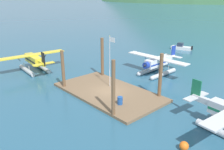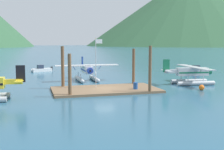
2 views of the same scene
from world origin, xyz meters
The scene contains 14 objects.
ground_plane centered at (0.00, 0.00, 0.00)m, with size 1200.00×1200.00×0.00m, color #285670.
dock_platform centered at (0.00, 0.00, 0.15)m, with size 13.84×7.51×0.30m, color brown.
piling_near_left centered at (-5.07, -3.24, 2.54)m, with size 0.41×0.41×5.07m, color brown.
piling_near_right centered at (4.80, -3.57, 2.98)m, with size 0.38×0.38×5.95m, color brown.
piling_far_left centered at (-5.19, 3.42, 2.92)m, with size 0.44×0.44×5.84m, color brown.
piling_far_right centered at (5.16, 3.47, 2.72)m, with size 0.41×0.41×5.45m, color brown.
flagpole centered at (-0.91, 1.17, 4.39)m, with size 0.95×0.10×6.64m.
fuel_drum centered at (3.66, -1.53, 0.74)m, with size 0.62×0.62×0.88m.
mooring_buoy centered at (12.48, -3.03, 0.37)m, with size 0.75×0.75×0.75m, color orange.
mountain_ridge_centre_peak centered at (270.96, 443.11, 65.27)m, with size 378.00×378.00×130.54m.
seaplane_silver_stbd_fwd centered at (14.21, 2.27, 1.58)m, with size 7.96×10.49×3.84m.
seaplane_white_bow_centre centered at (-0.53, 10.46, 1.58)m, with size 10.41×7.98×3.84m.
boat_navy_open_east centered at (24.36, 18.00, 0.49)m, with size 4.89×1.87×1.50m.
boat_white_open_north centered at (-7.37, 28.06, 0.49)m, with size 4.72×2.74×1.50m.
Camera 2 is at (-9.27, -36.87, 6.37)m, focal length 46.74 mm.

